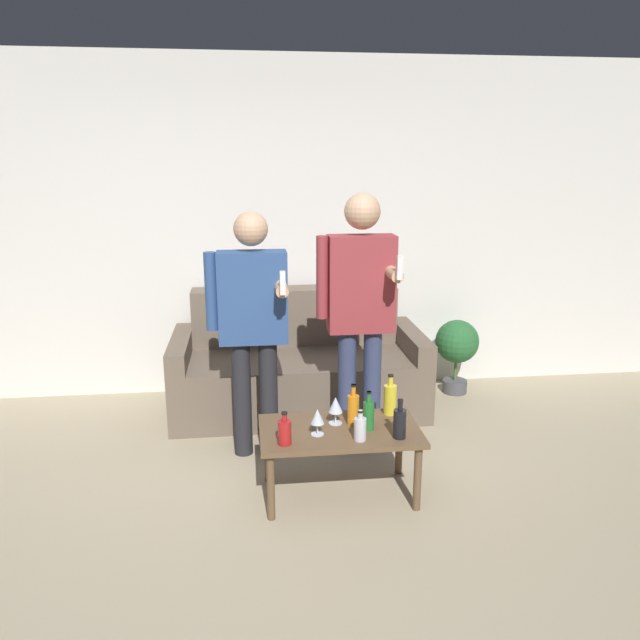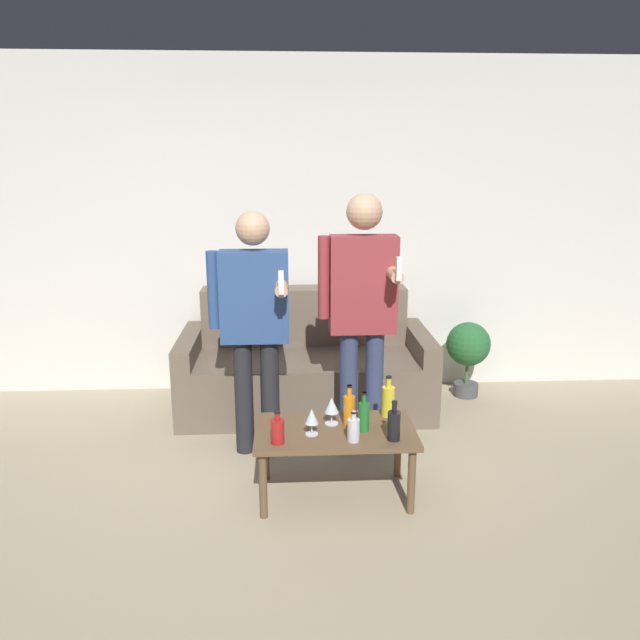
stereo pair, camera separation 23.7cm
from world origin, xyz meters
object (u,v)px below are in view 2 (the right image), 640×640
Objects in this scene: person_standing_right at (362,304)px; person_standing_left at (254,316)px; bottle_orange at (364,416)px; couch at (306,367)px; coffee_table at (335,437)px.

person_standing_left is at bearing 179.48° from person_standing_right.
person_standing_right is at bearing 84.85° from bottle_orange.
person_standing_right is (0.06, 0.62, 0.50)m from bottle_orange.
person_standing_right reaches higher than couch.
bottle_orange is 0.80m from person_standing_right.
person_standing_left is (-0.64, 0.63, 0.43)m from bottle_orange.
coffee_table is at bearing -51.58° from person_standing_left.
couch is at bearing 65.64° from person_standing_left.
couch reaches higher than coffee_table.
person_standing_right is (0.34, -0.78, 0.69)m from couch.
coffee_table is 0.95m from person_standing_left.
person_standing_left is at bearing 135.38° from bottle_orange.
person_standing_right is at bearing -0.52° from person_standing_left.
coffee_table is (0.12, -1.38, 0.05)m from couch.
coffee_table is 0.57× the size of person_standing_left.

